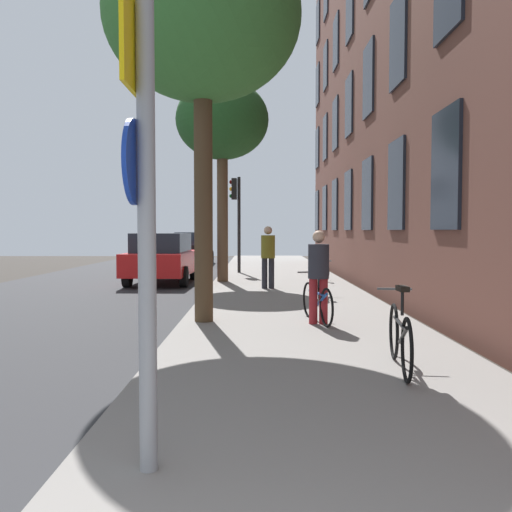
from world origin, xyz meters
TOP-DOWN VIEW (x-y plane):
  - ground_plane at (-2.40, 15.00)m, footprint 41.80×41.80m
  - road_asphalt at (-4.50, 15.00)m, footprint 7.00×38.00m
  - sidewalk at (1.10, 15.00)m, footprint 4.20×38.00m
  - building_facade at (3.69, 14.50)m, footprint 0.56×27.00m
  - sign_post at (-0.40, 2.92)m, footprint 0.16×0.60m
  - traffic_light at (-0.41, 20.10)m, footprint 0.43×0.24m
  - tree_near at (-0.58, 8.91)m, footprint 3.41×3.41m
  - tree_far at (-0.71, 16.50)m, footprint 2.89×2.89m
  - bicycle_0 at (1.99, 5.53)m, footprint 0.42×1.76m
  - bicycle_1 at (1.41, 8.82)m, footprint 0.49×1.70m
  - bicycle_2 at (1.92, 12.49)m, footprint 0.50×1.73m
  - bicycle_3 at (2.44, 16.84)m, footprint 0.47×1.65m
  - pedestrian_0 at (1.41, 8.64)m, footprint 0.48×0.48m
  - pedestrian_1 at (0.67, 14.36)m, footprint 0.54×0.54m
  - car_0 at (-2.68, 16.93)m, footprint 2.00×4.07m
  - car_1 at (-2.78, 26.24)m, footprint 1.84×4.54m

SIDE VIEW (x-z plane):
  - ground_plane at x=-2.40m, z-range 0.00..0.00m
  - road_asphalt at x=-4.50m, z-range 0.00..0.01m
  - sidewalk at x=1.10m, z-range 0.00..0.12m
  - bicycle_3 at x=2.44m, z-range 0.02..0.94m
  - bicycle_1 at x=1.41m, z-range 0.02..0.96m
  - bicycle_2 at x=1.92m, z-range 0.02..0.96m
  - bicycle_0 at x=1.99m, z-range 0.01..1.00m
  - car_0 at x=-2.68m, z-range 0.03..1.65m
  - car_1 at x=-2.78m, z-range 0.03..1.65m
  - pedestrian_0 at x=1.41m, z-range 0.23..1.83m
  - pedestrian_1 at x=0.67m, z-range 0.24..1.96m
  - sign_post at x=-0.40m, z-range 0.37..3.61m
  - traffic_light at x=-0.41m, z-range 0.79..4.41m
  - tree_far at x=-0.71m, z-range 1.96..8.22m
  - tree_near at x=-0.58m, z-range 2.00..8.75m
  - building_facade at x=3.69m, z-range 0.02..13.52m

